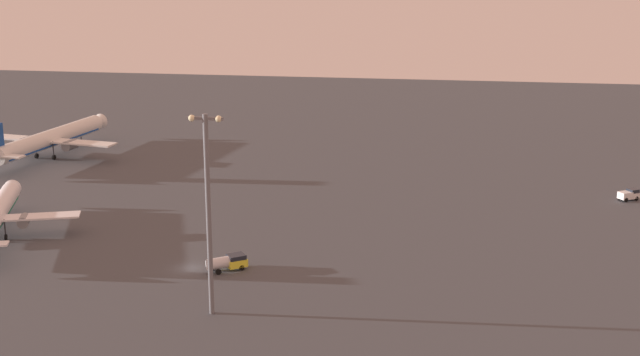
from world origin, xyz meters
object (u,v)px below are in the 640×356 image
apron_light_east (208,203)px  baggage_tractor (629,195)px  airplane_mid_apron (49,139)px  fuel_truck (228,262)px

apron_light_east → baggage_tractor: bearing=44.3°
airplane_mid_apron → fuel_truck: airplane_mid_apron is taller
fuel_truck → baggage_tractor: fuel_truck is taller
fuel_truck → baggage_tractor: size_ratio=1.39×
fuel_truck → baggage_tractor: (69.36, 49.63, -0.19)m
airplane_mid_apron → fuel_truck: 90.71m
airplane_mid_apron → apron_light_east: size_ratio=1.62×
fuel_truck → apron_light_east: (1.98, -16.19, 14.46)m
baggage_tractor → apron_light_east: 95.32m
baggage_tractor → apron_light_east: (-67.38, -65.82, 14.65)m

